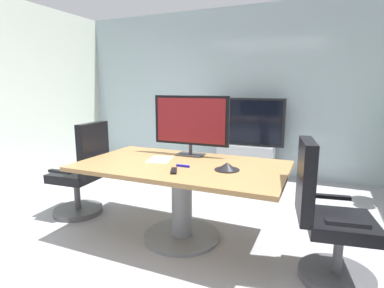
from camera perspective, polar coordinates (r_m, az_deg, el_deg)
ground_plane at (r=2.99m, az=-5.26°, el=-18.98°), size 7.25×7.25×0.00m
wall_back_glass_partition at (r=5.33m, az=9.81°, el=9.61°), size 6.25×0.10×2.79m
conference_table at (r=2.96m, az=-1.94°, el=-7.42°), size 1.96×1.11×0.75m
office_chair_left at (r=3.74m, az=-19.90°, el=-5.82°), size 0.61×0.59×1.09m
office_chair_right at (r=2.59m, az=24.05°, el=-13.46°), size 0.63×0.61×1.09m
tv_monitor at (r=3.21m, az=-0.22°, el=4.16°), size 0.84×0.18×0.64m
wall_display_unit at (r=5.05m, az=10.11°, el=-1.36°), size 1.20×0.36×1.31m
conference_phone at (r=2.69m, az=6.63°, el=-4.27°), size 0.22×0.22×0.07m
remote_control at (r=2.63m, az=-3.43°, el=-5.06°), size 0.12×0.18×0.02m
whiteboard_marker at (r=2.78m, az=-1.71°, el=-4.15°), size 0.13×0.02×0.02m
paper_notepad at (r=3.06m, az=-6.10°, el=-2.94°), size 0.27×0.34×0.01m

